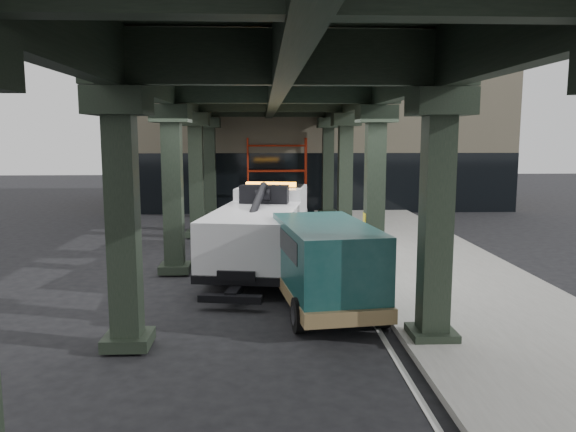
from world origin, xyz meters
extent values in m
plane|color=black|center=(0.00, 0.00, 0.00)|extent=(90.00, 90.00, 0.00)
cube|color=gray|center=(4.50, 2.00, 0.07)|extent=(5.00, 40.00, 0.15)
cube|color=silver|center=(1.70, 2.00, 0.01)|extent=(0.12, 38.00, 0.01)
cube|color=black|center=(2.60, -4.00, 2.50)|extent=(0.55, 0.55, 5.00)
cube|color=black|center=(2.60, -4.00, 4.75)|extent=(1.10, 1.10, 0.50)
cube|color=black|center=(2.60, -4.00, 0.18)|extent=(0.90, 0.90, 0.24)
cube|color=black|center=(2.60, 2.00, 2.50)|extent=(0.55, 0.55, 5.00)
cube|color=black|center=(2.60, 2.00, 4.75)|extent=(1.10, 1.10, 0.50)
cube|color=black|center=(2.60, 2.00, 0.18)|extent=(0.90, 0.90, 0.24)
cube|color=black|center=(2.60, 8.00, 2.50)|extent=(0.55, 0.55, 5.00)
cube|color=black|center=(2.60, 8.00, 4.75)|extent=(1.10, 1.10, 0.50)
cube|color=black|center=(2.60, 8.00, 0.18)|extent=(0.90, 0.90, 0.24)
cube|color=black|center=(2.60, 14.00, 2.50)|extent=(0.55, 0.55, 5.00)
cube|color=black|center=(2.60, 14.00, 4.75)|extent=(1.10, 1.10, 0.50)
cube|color=black|center=(2.60, 14.00, 0.18)|extent=(0.90, 0.90, 0.24)
cube|color=black|center=(-3.40, -4.00, 2.50)|extent=(0.55, 0.55, 5.00)
cube|color=black|center=(-3.40, -4.00, 4.75)|extent=(1.10, 1.10, 0.50)
cube|color=black|center=(-3.40, -4.00, 0.18)|extent=(0.90, 0.90, 0.24)
cube|color=black|center=(-3.40, 2.00, 2.50)|extent=(0.55, 0.55, 5.00)
cube|color=black|center=(-3.40, 2.00, 4.75)|extent=(1.10, 1.10, 0.50)
cube|color=black|center=(-3.40, 2.00, 0.18)|extent=(0.90, 0.90, 0.24)
cube|color=black|center=(-3.40, 8.00, 2.50)|extent=(0.55, 0.55, 5.00)
cube|color=black|center=(-3.40, 8.00, 4.75)|extent=(1.10, 1.10, 0.50)
cube|color=black|center=(-3.40, 8.00, 0.18)|extent=(0.90, 0.90, 0.24)
cube|color=black|center=(-3.40, 14.00, 2.50)|extent=(0.55, 0.55, 5.00)
cube|color=black|center=(-3.40, 14.00, 4.75)|extent=(1.10, 1.10, 0.50)
cube|color=black|center=(-3.40, 14.00, 0.18)|extent=(0.90, 0.90, 0.24)
cube|color=black|center=(2.60, 2.00, 5.55)|extent=(0.35, 32.00, 1.10)
cube|color=black|center=(-3.40, 2.00, 5.55)|extent=(0.35, 32.00, 1.10)
cube|color=black|center=(-0.40, 2.00, 5.55)|extent=(0.35, 32.00, 1.10)
cube|color=black|center=(-0.40, 2.00, 6.25)|extent=(7.40, 32.00, 0.30)
cube|color=#C6B793|center=(2.00, 20.00, 4.00)|extent=(22.00, 10.00, 8.00)
cylinder|color=#B0240E|center=(-1.50, 14.90, 2.00)|extent=(0.08, 0.08, 4.00)
cylinder|color=#B0240E|center=(-1.50, 14.10, 2.00)|extent=(0.08, 0.08, 4.00)
cylinder|color=#B0240E|center=(1.50, 14.90, 2.00)|extent=(0.08, 0.08, 4.00)
cylinder|color=#B0240E|center=(1.50, 14.10, 2.00)|extent=(0.08, 0.08, 4.00)
cylinder|color=#B0240E|center=(0.00, 14.90, 1.00)|extent=(3.00, 0.08, 0.08)
cylinder|color=#B0240E|center=(0.00, 14.90, 2.30)|extent=(3.00, 0.08, 0.08)
cylinder|color=#B0240E|center=(0.00, 14.90, 3.60)|extent=(3.00, 0.08, 0.08)
cube|color=black|center=(-0.84, 2.50, 0.67)|extent=(2.15, 7.26, 0.24)
cube|color=white|center=(-0.43, 4.92, 1.49)|extent=(2.61, 2.65, 1.73)
cube|color=white|center=(-0.26, 5.91, 1.01)|extent=(2.34, 1.04, 0.86)
cube|color=black|center=(-0.39, 5.15, 1.97)|extent=(2.29, 1.58, 0.82)
cube|color=white|center=(-1.02, 1.41, 1.30)|extent=(3.07, 5.12, 1.34)
cube|color=orange|center=(-0.46, 4.73, 2.45)|extent=(1.75, 0.55, 0.15)
cube|color=black|center=(-0.70, 3.31, 2.26)|extent=(1.61, 0.82, 0.58)
cylinder|color=black|center=(-0.99, 1.60, 2.02)|extent=(0.79, 3.35, 1.29)
cube|color=black|center=(-1.43, -1.00, 0.34)|extent=(0.51, 1.37, 0.17)
cube|color=black|center=(-1.54, -1.67, 0.29)|extent=(1.56, 0.49, 0.17)
cylinder|color=black|center=(-1.42, 5.38, 0.53)|extent=(0.51, 1.10, 1.06)
cylinder|color=silver|center=(-1.42, 5.38, 0.53)|extent=(0.47, 0.64, 0.58)
cylinder|color=black|center=(0.66, 5.02, 0.53)|extent=(0.51, 1.10, 1.06)
cylinder|color=silver|center=(0.66, 5.02, 0.53)|extent=(0.47, 0.64, 0.58)
cylinder|color=black|center=(-1.95, 2.25, 0.53)|extent=(0.51, 1.10, 1.06)
cylinder|color=silver|center=(-1.95, 2.25, 0.53)|extent=(0.47, 0.64, 0.58)
cylinder|color=black|center=(0.13, 1.90, 0.53)|extent=(0.51, 1.10, 1.06)
cylinder|color=silver|center=(0.13, 1.90, 0.53)|extent=(0.47, 0.64, 0.58)
cylinder|color=black|center=(-2.16, 1.02, 0.53)|extent=(0.51, 1.10, 1.06)
cylinder|color=silver|center=(-2.16, 1.02, 0.53)|extent=(0.47, 0.64, 0.58)
cylinder|color=black|center=(-0.08, 0.67, 0.53)|extent=(0.51, 1.10, 1.06)
cylinder|color=silver|center=(-0.08, 0.67, 0.53)|extent=(0.47, 0.64, 0.58)
cube|color=#103A39|center=(0.39, 0.66, 0.86)|extent=(1.96, 1.22, 0.81)
cube|color=#103A39|center=(0.71, -1.80, 1.22)|extent=(2.41, 4.27, 1.76)
cube|color=olive|center=(0.67, -1.44, 0.50)|extent=(2.57, 5.26, 0.32)
cube|color=black|center=(0.44, 0.30, 1.58)|extent=(1.79, 0.61, 0.75)
cube|color=black|center=(0.68, -1.53, 1.67)|extent=(2.33, 3.47, 0.50)
cube|color=silver|center=(0.33, 1.14, 0.50)|extent=(1.80, 0.34, 0.27)
cylinder|color=black|center=(-0.50, 0.50, 0.38)|extent=(0.35, 0.78, 0.76)
cylinder|color=silver|center=(-0.50, 0.50, 0.38)|extent=(0.34, 0.45, 0.42)
cylinder|color=black|center=(1.29, 0.74, 0.38)|extent=(0.35, 0.78, 0.76)
cylinder|color=silver|center=(1.29, 0.74, 0.38)|extent=(0.34, 0.45, 0.42)
cylinder|color=black|center=(0.00, -3.25, 0.38)|extent=(0.35, 0.78, 0.76)
cylinder|color=silver|center=(0.00, -3.25, 0.38)|extent=(0.34, 0.45, 0.42)
cylinder|color=black|center=(1.79, -3.02, 0.38)|extent=(0.35, 0.78, 0.76)
cylinder|color=silver|center=(1.79, -3.02, 0.38)|extent=(0.34, 0.45, 0.42)
camera|label=1|loc=(-0.77, -14.61, 4.13)|focal=35.00mm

